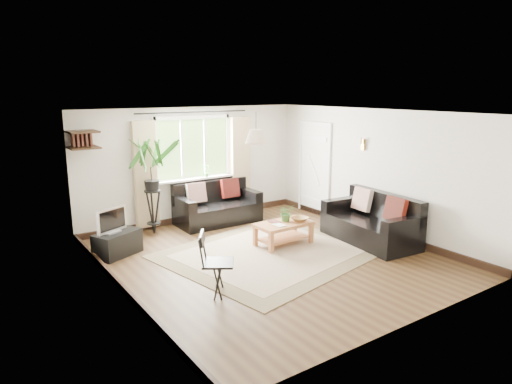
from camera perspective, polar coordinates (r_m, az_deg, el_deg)
floor at (r=7.74m, az=1.69°, el=-8.15°), size 5.50×5.50×0.00m
ceiling at (r=7.23m, az=1.82°, el=9.90°), size 5.50×5.50×0.00m
wall_back at (r=9.71m, az=-7.88°, el=3.40°), size 5.00×0.02×2.40m
wall_front at (r=5.49m, az=18.99°, el=-4.47°), size 5.00×0.02×2.40m
wall_left at (r=6.29m, az=-16.98°, el=-2.18°), size 0.02×5.50×2.40m
wall_right at (r=9.07m, az=14.62°, el=2.44°), size 0.02×5.50×2.40m
rug at (r=7.92m, az=1.83°, el=-7.57°), size 3.82×3.44×0.02m
window at (r=9.62m, az=-7.84°, el=5.42°), size 2.50×0.16×2.16m
door at (r=10.26m, az=7.30°, el=2.78°), size 0.06×0.96×2.06m
corner_shelf at (r=8.61m, az=-20.81°, el=6.14°), size 0.50×0.50×0.34m
pendant_lamp at (r=7.59m, az=0.00°, el=7.39°), size 0.36×0.36×0.54m
wall_sconce at (r=9.14m, az=13.10°, el=6.02°), size 0.12×0.12×0.28m
sofa_back at (r=9.58m, az=-4.81°, el=-1.50°), size 1.74×0.89×0.81m
sofa_right at (r=8.61m, az=14.07°, el=-3.37°), size 1.88×1.06×0.85m
coffee_table at (r=8.27m, az=3.46°, el=-5.23°), size 1.04×0.59×0.42m
table_plant at (r=8.26m, az=3.79°, el=-2.60°), size 0.33×0.30×0.32m
bowl at (r=8.32m, az=5.48°, el=-3.39°), size 0.34×0.34×0.07m
book_a at (r=7.98m, az=2.46°, el=-4.25°), size 0.18×0.23×0.02m
book_b at (r=8.17m, az=1.87°, el=-3.83°), size 0.17×0.23×0.02m
tv_stand at (r=8.12m, az=-16.92°, el=-6.17°), size 0.87×0.71×0.41m
tv at (r=7.97m, az=-17.60°, el=-3.32°), size 0.61×0.42×0.45m
palm_stand at (r=8.94m, az=-12.87°, el=0.64°), size 0.88×0.88×1.87m
folding_chair at (r=6.29m, az=-4.75°, el=-8.95°), size 0.63×0.63×0.88m
sill_plant at (r=9.74m, az=-6.23°, el=2.66°), size 0.14×0.10×0.27m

